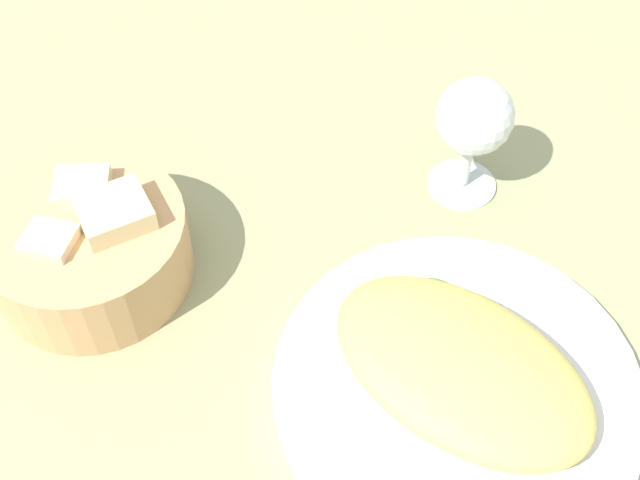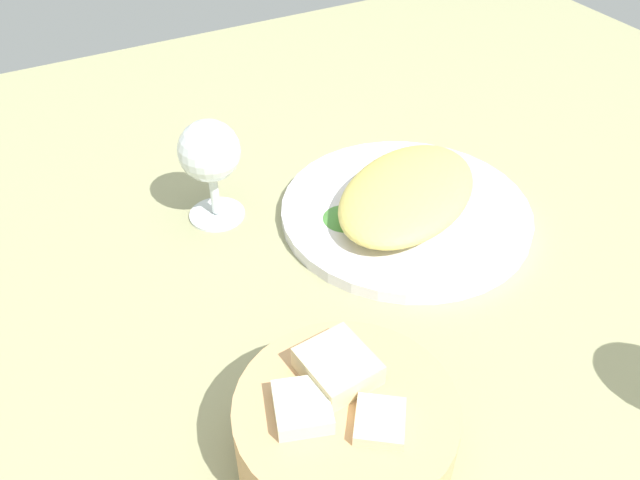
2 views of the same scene
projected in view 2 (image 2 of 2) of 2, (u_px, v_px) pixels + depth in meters
ground_plane at (428, 290)px, 66.82cm from camera, size 140.00×140.00×2.00cm
plate at (405, 212)px, 74.02cm from camera, size 27.93×27.93×1.40cm
omelette at (407, 193)px, 72.31cm from camera, size 24.41×21.49×3.92cm
lettuce_garnish at (345, 214)px, 71.63cm from camera, size 4.94×4.94×1.12cm
bread_basket at (344, 428)px, 49.07cm from camera, size 16.49×16.49×8.43cm
wine_glass_near at (210, 156)px, 69.63cm from camera, size 6.70×6.70×11.93cm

